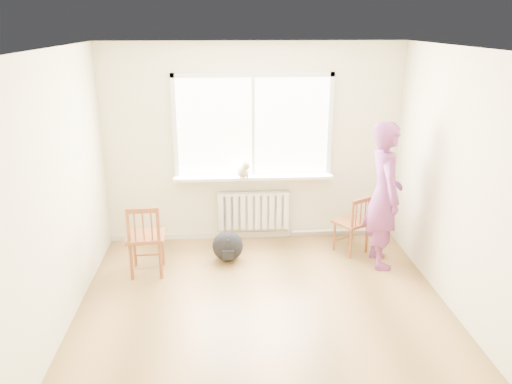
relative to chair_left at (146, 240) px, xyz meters
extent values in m
plane|color=#A17442|center=(1.35, -1.22, -0.46)|extent=(4.50, 4.50, 0.00)
plane|color=white|center=(1.35, -1.22, 2.24)|extent=(4.50, 4.50, 0.00)
cube|color=beige|center=(1.35, 1.03, 0.89)|extent=(4.00, 0.01, 2.70)
cube|color=white|center=(1.35, 1.01, 1.14)|extent=(2.00, 0.02, 1.30)
cube|color=white|center=(1.35, 0.99, 1.82)|extent=(2.12, 0.05, 0.06)
cube|color=white|center=(0.32, 0.99, 1.14)|extent=(0.06, 0.05, 1.42)
cube|color=white|center=(2.38, 0.99, 1.14)|extent=(0.06, 0.05, 1.42)
cube|color=white|center=(1.35, 0.99, 1.14)|extent=(0.04, 0.05, 1.30)
cube|color=white|center=(1.35, 0.92, 0.47)|extent=(2.15, 0.22, 0.04)
cube|color=white|center=(1.35, 0.98, -0.03)|extent=(1.00, 0.02, 0.55)
cube|color=white|center=(1.35, 0.93, -0.03)|extent=(1.00, 0.10, 0.51)
cube|color=white|center=(1.35, 0.93, 0.23)|extent=(1.00, 0.12, 0.03)
cylinder|color=silver|center=(2.60, 0.97, -0.38)|extent=(1.40, 0.04, 0.04)
cube|color=beige|center=(1.35, 1.02, -0.42)|extent=(4.00, 0.03, 0.08)
cube|color=brown|center=(0.00, 0.05, 0.02)|extent=(0.47, 0.45, 0.04)
cylinder|color=brown|center=(0.16, 0.23, -0.22)|extent=(0.04, 0.04, 0.48)
cylinder|color=brown|center=(-0.18, 0.21, -0.22)|extent=(0.04, 0.04, 0.48)
cylinder|color=brown|center=(0.18, -0.11, -0.22)|extent=(0.04, 0.04, 0.48)
cylinder|color=brown|center=(-0.17, -0.13, -0.22)|extent=(0.04, 0.04, 0.48)
cylinder|color=brown|center=(0.18, -0.11, 0.00)|extent=(0.04, 0.04, 0.91)
cylinder|color=brown|center=(-0.17, -0.13, 0.00)|extent=(0.04, 0.04, 0.91)
cube|color=brown|center=(0.01, -0.12, 0.42)|extent=(0.37, 0.05, 0.06)
cylinder|color=brown|center=(0.10, -0.12, 0.23)|extent=(0.02, 0.02, 0.36)
cylinder|color=brown|center=(0.01, -0.12, 0.23)|extent=(0.02, 0.02, 0.36)
cylinder|color=brown|center=(-0.09, -0.12, 0.23)|extent=(0.02, 0.02, 0.36)
cube|color=brown|center=(2.62, 0.46, -0.04)|extent=(0.53, 0.52, 0.04)
cylinder|color=brown|center=(2.67, 0.67, -0.25)|extent=(0.03, 0.03, 0.42)
cylinder|color=brown|center=(2.41, 0.51, -0.25)|extent=(0.03, 0.03, 0.42)
cylinder|color=brown|center=(2.82, 0.42, -0.25)|extent=(0.03, 0.03, 0.42)
cylinder|color=brown|center=(2.57, 0.26, -0.25)|extent=(0.03, 0.03, 0.42)
cylinder|color=brown|center=(2.82, 0.42, -0.06)|extent=(0.04, 0.04, 0.79)
cylinder|color=brown|center=(2.57, 0.26, -0.06)|extent=(0.04, 0.04, 0.79)
cube|color=brown|center=(2.70, 0.34, 0.31)|extent=(0.29, 0.20, 0.05)
cylinder|color=brown|center=(2.77, 0.38, 0.14)|extent=(0.02, 0.02, 0.32)
cylinder|color=brown|center=(2.70, 0.34, 0.14)|extent=(0.02, 0.02, 0.32)
cylinder|color=brown|center=(2.62, 0.29, 0.14)|extent=(0.02, 0.02, 0.32)
imported|color=#CE447C|center=(2.90, 0.11, 0.45)|extent=(0.44, 0.67, 1.83)
ellipsoid|color=#D1B38E|center=(1.21, 0.85, 0.59)|extent=(0.25, 0.31, 0.20)
sphere|color=#D1B38E|center=(1.24, 0.73, 0.69)|extent=(0.11, 0.11, 0.11)
cone|color=#D1B38E|center=(1.22, 0.72, 0.74)|extent=(0.04, 0.04, 0.04)
cone|color=#D1B38E|center=(1.27, 0.74, 0.74)|extent=(0.04, 0.04, 0.04)
cylinder|color=#D1B38E|center=(1.16, 0.98, 0.53)|extent=(0.08, 0.18, 0.02)
cylinder|color=#D1B38E|center=(1.21, 0.75, 0.54)|extent=(0.02, 0.02, 0.10)
cylinder|color=#D1B38E|center=(1.26, 0.77, 0.54)|extent=(0.02, 0.02, 0.10)
ellipsoid|color=black|center=(0.98, 0.31, -0.26)|extent=(0.46, 0.39, 0.39)
camera|label=1|loc=(0.96, -5.52, 2.48)|focal=35.00mm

